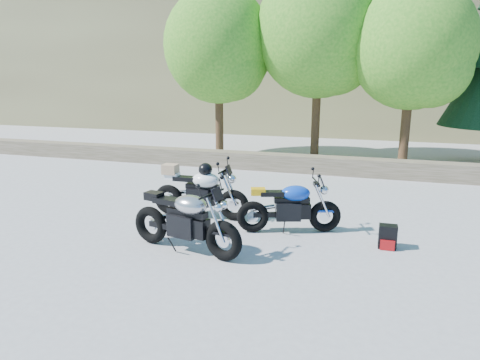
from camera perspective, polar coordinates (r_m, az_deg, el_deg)
name	(u,v)px	position (r m, az deg, el deg)	size (l,w,h in m)	color
ground	(213,231)	(7.92, -3.57, -6.81)	(90.00, 90.00, 0.00)	gray
stone_wall	(278,162)	(12.96, 5.11, 2.37)	(22.00, 0.55, 0.50)	brown
hillside	(387,10)	(35.25, 19.00, 20.61)	(80.00, 30.00, 15.00)	brown
tree_decid_left	(221,50)	(14.98, -2.57, 16.92)	(3.67, 3.67, 5.62)	#382314
tree_decid_mid	(322,36)	(14.63, 10.91, 18.37)	(4.08, 4.08, 6.24)	#382314
tree_decid_right	(416,51)	(13.92, 22.45, 15.65)	(3.54, 3.54, 5.41)	#382314
silver_bike	(186,221)	(6.91, -7.25, -5.49)	(2.08, 0.74, 1.05)	black
white_bike	(200,191)	(8.56, -5.37, -1.43)	(2.02, 0.64, 1.12)	black
blue_bike	(290,207)	(7.78, 6.67, -3.65)	(1.85, 0.81, 0.95)	black
backpack	(388,237)	(7.50, 19.09, -7.20)	(0.29, 0.25, 0.39)	black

